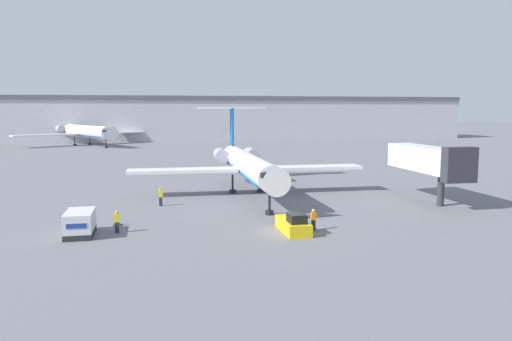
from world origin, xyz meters
The scene contains 11 objects.
ground_plane centered at (0.00, 0.00, 0.00)m, with size 600.00×600.00×0.00m, color slate.
terminal_building centered at (0.00, 120.00, 6.84)m, with size 180.00×16.80×13.62m.
airplane_main centered at (0.29, 18.97, 3.50)m, with size 27.09×28.38×9.99m.
pushback_tug centered at (0.40, 0.30, 0.61)m, with size 1.82×4.62×1.67m.
luggage_cart centered at (-16.09, 2.66, 0.95)m, with size 2.06×3.80×1.91m.
worker_near_tug centered at (2.14, 0.50, 0.92)m, with size 0.40×0.25×1.75m.
worker_by_wing centered at (-9.71, 13.41, 0.99)m, with size 0.40×0.26×1.87m.
worker_on_apron centered at (-13.34, 2.92, 0.95)m, with size 0.40×0.25×1.80m.
traffic_cone_left centered at (-13.47, 5.59, 0.39)m, with size 0.70×0.70×0.81m.
airplane_parked_far_left centered at (-28.23, 104.38, 3.78)m, with size 33.32×32.10×10.52m.
jet_bridge centered at (17.96, 10.00, 4.45)m, with size 3.20×12.55×6.19m.
Camera 1 is at (-10.59, -37.12, 9.76)m, focal length 35.00 mm.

